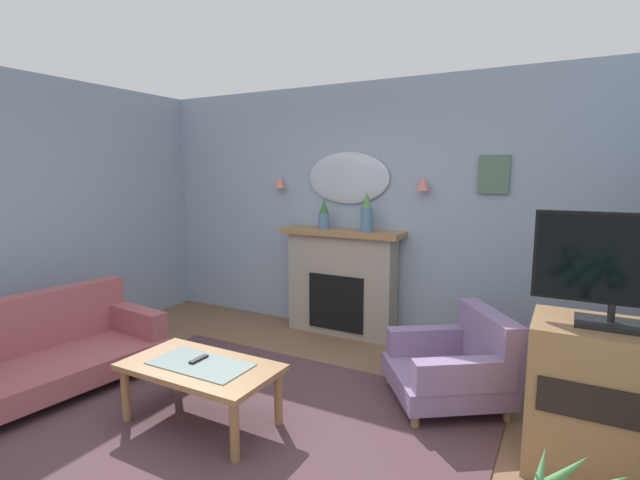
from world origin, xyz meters
name	(u,v)px	position (x,y,z in m)	size (l,w,h in m)	color
floor	(228,447)	(0.00, 0.00, -0.05)	(6.39, 5.82, 0.10)	brown
wall_back	(372,211)	(0.00, 2.46, 1.36)	(6.39, 0.10, 2.72)	#8C9EB2
patterned_rug	(246,425)	(0.00, 0.20, 0.01)	(3.20, 2.40, 0.01)	#4C3338
fireplace	(341,283)	(-0.25, 2.24, 0.57)	(1.36, 0.36, 1.16)	gray
mantel_vase_right	(324,215)	(-0.45, 2.21, 1.31)	(0.12, 0.12, 0.33)	#4C7093
mantel_vase_left	(367,214)	(0.05, 2.21, 1.34)	(0.13, 0.13, 0.41)	#4C7093
wall_mirror	(348,178)	(-0.25, 2.38, 1.71)	(0.96, 0.06, 0.56)	#B2BCC6
wall_sconce_left	(280,182)	(-1.10, 2.33, 1.66)	(0.14, 0.14, 0.14)	#D17066
wall_sconce_right	(423,184)	(0.60, 2.33, 1.66)	(0.14, 0.14, 0.14)	#D17066
framed_picture	(494,174)	(1.25, 2.39, 1.75)	(0.28, 0.03, 0.36)	#4C6B56
coffee_table	(200,372)	(-0.30, 0.08, 0.38)	(1.10, 0.60, 0.45)	olive
tv_remote	(199,360)	(-0.35, 0.12, 0.45)	(0.04, 0.16, 0.02)	black
floral_couch	(42,352)	(-1.80, -0.14, 0.32)	(1.03, 1.79, 0.76)	#934C51
armchair_near_fireplace	(457,363)	(1.21, 1.28, 0.31)	(1.13, 1.13, 0.71)	gray
tv_cabinet	(603,400)	(2.14, 0.81, 0.45)	(0.80, 0.57, 0.90)	olive
tv_flatscreen	(616,267)	(2.14, 0.79, 1.25)	(0.84, 0.24, 0.65)	black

